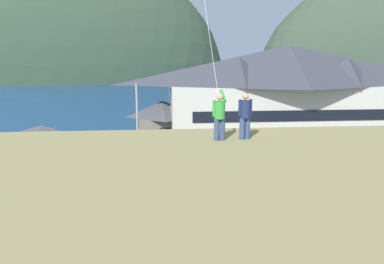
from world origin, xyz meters
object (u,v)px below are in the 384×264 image
Objects in this scene: moored_boat_inner_slip at (166,115)px; parked_car_mid_row_far at (84,216)px; storage_shed_near_lot at (44,162)px; person_kite_flyer at (220,115)px; harbor_lodge at (288,90)px; parked_car_lone_by_shed at (261,177)px; parking_light_pole at (137,122)px; parked_car_back_row_left at (375,169)px; parked_car_front_row_red at (186,170)px; storage_shed_waterside at (163,120)px; wharf_dock at (194,120)px; moored_boat_outer_mooring at (222,119)px; parked_car_mid_row_center at (169,207)px; parked_car_back_row_right at (359,200)px; moored_boat_wharfside at (167,119)px; person_companion at (245,115)px.

moored_boat_inner_slip is 1.91× the size of parked_car_mid_row_far.
person_kite_flyer is (9.75, -12.52, 4.99)m from storage_shed_near_lot.
parked_car_lone_by_shed is (-7.27, -16.91, -4.44)m from harbor_lodge.
parking_light_pole is at bearing 77.28° from parked_car_mid_row_far.
parking_light_pole reaches higher than parked_car_mid_row_far.
parked_car_front_row_red is (-14.36, 0.89, 0.00)m from parked_car_back_row_left.
storage_shed_near_lot is 24.11m from parked_car_back_row_left.
parked_car_mid_row_far is at bearing -152.15° from parked_car_lone_by_shed.
storage_shed_waterside is (8.26, 18.13, -0.37)m from storage_shed_near_lot.
wharf_dock is 4.23m from moored_boat_outer_mooring.
parked_car_mid_row_center is at bearing -91.49° from moored_boat_inner_slip.
parked_car_back_row_right and parked_car_mid_row_center have the same top height.
wharf_dock is at bearing 128.48° from harbor_lodge.
moored_boat_inner_slip reaches higher than wharf_dock.
parking_light_pole is at bearing 149.37° from parked_car_lone_by_shed.
person_kite_flyer is (-9.84, -7.91, 6.59)m from parked_car_back_row_right.
person_kite_flyer reaches higher than parked_car_back_row_left.
parked_car_mid_row_center is (-4.63, -33.82, 0.71)m from wharf_dock.
parked_car_mid_row_far is (-20.56, -7.24, 0.00)m from parked_car_back_row_left.
moored_boat_outer_mooring is at bearing 68.30° from parked_car_mid_row_far.
moored_boat_wharfside is 1.93× the size of parked_car_mid_row_far.
person_kite_flyer reaches higher than moored_boat_inner_slip.
parked_car_front_row_red is at bearing 176.46° from parked_car_back_row_left.
parked_car_lone_by_shed is at bearing -69.75° from storage_shed_waterside.
storage_shed_waterside is 31.15m from person_kite_flyer.
moored_boat_wharfside is at bearing 91.36° from parked_car_front_row_red.
harbor_lodge is 18.94m from parked_car_lone_by_shed.
storage_shed_near_lot reaches higher than moored_boat_outer_mooring.
moored_boat_outer_mooring is 26.72m from parked_car_lone_by_shed.
person_companion is at bearing -98.24° from moored_boat_outer_mooring.
harbor_lodge is 6.31× the size of parked_car_front_row_red.
storage_shed_waterside reaches higher than moored_boat_outer_mooring.
moored_boat_wharfside is 32.55m from parked_car_mid_row_center.
person_companion reaches higher than parked_car_front_row_red.
moored_boat_outer_mooring reaches higher than parked_car_mid_row_far.
moored_boat_wharfside is 22.65m from parking_light_pole.
storage_shed_waterside reaches higher than parked_car_back_row_left.
storage_shed_near_lot is 20.19m from parked_car_back_row_right.
harbor_lodge is 14.80× the size of person_kite_flyer.
storage_shed_near_lot is 0.99× the size of moored_boat_inner_slip.
parked_car_lone_by_shed is at bearing -113.27° from harbor_lodge.
harbor_lodge reaches higher than storage_shed_waterside.
moored_boat_wharfside is at bearing -160.81° from wharf_dock.
person_companion is (-5.71, -39.44, 6.92)m from moored_boat_outer_mooring.
wharf_dock is at bearing 82.21° from parked_car_mid_row_center.
parked_car_mid_row_center is at bearing -179.17° from parked_car_back_row_right.
parked_car_lone_by_shed is at bearing -85.86° from wharf_dock.
parked_car_back_row_left is 18.74m from parking_light_pole.
parked_car_front_row_red is at bearing -130.07° from harbor_lodge.
moored_boat_outer_mooring is 1.93× the size of parked_car_mid_row_far.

